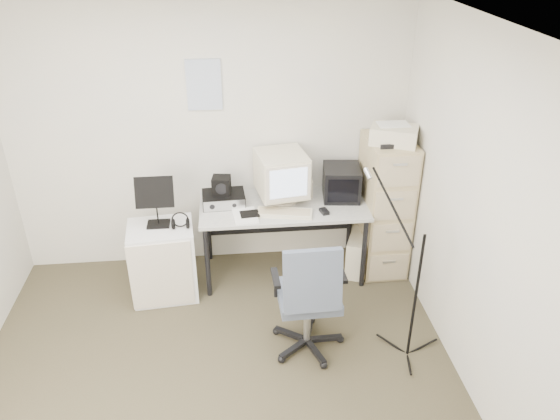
{
  "coord_description": "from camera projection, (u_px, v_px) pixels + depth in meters",
  "views": [
    {
      "loc": [
        0.16,
        -2.87,
        3.05
      ],
      "look_at": [
        0.55,
        0.95,
        0.95
      ],
      "focal_mm": 35.0,
      "sensor_mm": 36.0,
      "label": 1
    }
  ],
  "objects": [
    {
      "name": "radio_receiver",
      "position": [
        224.0,
        199.0,
        4.91
      ],
      "size": [
        0.39,
        0.29,
        0.11
      ],
      "primitive_type": "cube",
      "rotation": [
        0.0,
        0.0,
        0.05
      ],
      "color": "black",
      "rests_on": "desk"
    },
    {
      "name": "floor",
      "position": [
        218.0,
        391.0,
        3.96
      ],
      "size": [
        3.6,
        3.6,
        0.01
      ],
      "primitive_type": "cube",
      "color": "#3E3723",
      "rests_on": "ground"
    },
    {
      "name": "pc_tower",
      "position": [
        358.0,
        253.0,
        5.21
      ],
      "size": [
        0.32,
        0.44,
        0.38
      ],
      "primitive_type": "cube",
      "rotation": [
        0.0,
        0.0,
        -0.39
      ],
      "color": "beige",
      "rests_on": "floor"
    },
    {
      "name": "keyboard",
      "position": [
        284.0,
        213.0,
        4.76
      ],
      "size": [
        0.51,
        0.26,
        0.03
      ],
      "primitive_type": "cube",
      "rotation": [
        0.0,
        0.0,
        -0.19
      ],
      "color": "beige",
      "rests_on": "desk"
    },
    {
      "name": "ceiling",
      "position": [
        191.0,
        36.0,
        2.75
      ],
      "size": [
        3.6,
        3.6,
        0.01
      ],
      "primitive_type": "cube",
      "color": "white",
      "rests_on": "ground"
    },
    {
      "name": "mouse",
      "position": [
        324.0,
        211.0,
        4.78
      ],
      "size": [
        0.08,
        0.11,
        0.03
      ],
      "primitive_type": "cube",
      "rotation": [
        0.0,
        0.0,
        0.26
      ],
      "color": "black",
      "rests_on": "desk"
    },
    {
      "name": "wall_back",
      "position": [
        210.0,
        139.0,
        4.92
      ],
      "size": [
        3.6,
        0.02,
        2.5
      ],
      "primitive_type": "cube",
      "color": "beige",
      "rests_on": "ground"
    },
    {
      "name": "wall_right",
      "position": [
        488.0,
        230.0,
        3.52
      ],
      "size": [
        0.02,
        3.6,
        2.5
      ],
      "primitive_type": "cube",
      "color": "beige",
      "rests_on": "ground"
    },
    {
      "name": "side_cart",
      "position": [
        164.0,
        261.0,
        4.82
      ],
      "size": [
        0.59,
        0.49,
        0.69
      ],
      "primitive_type": "cube",
      "rotation": [
        0.0,
        0.0,
        0.09
      ],
      "color": "silver",
      "rests_on": "floor"
    },
    {
      "name": "office_chair",
      "position": [
        308.0,
        294.0,
        4.13
      ],
      "size": [
        0.61,
        0.61,
        1.03
      ],
      "primitive_type": "cube",
      "rotation": [
        0.0,
        0.0,
        0.03
      ],
      "color": "#414B5D",
      "rests_on": "floor"
    },
    {
      "name": "papers",
      "position": [
        245.0,
        215.0,
        4.73
      ],
      "size": [
        0.23,
        0.29,
        0.02
      ],
      "primitive_type": "cube",
      "rotation": [
        0.0,
        0.0,
        0.1
      ],
      "color": "white",
      "rests_on": "desk"
    },
    {
      "name": "desk_speaker",
      "position": [
        308.0,
        188.0,
        5.03
      ],
      "size": [
        0.09,
        0.09,
        0.16
      ],
      "primitive_type": "cube",
      "rotation": [
        0.0,
        0.0,
        -0.01
      ],
      "color": "beige",
      "rests_on": "desk"
    },
    {
      "name": "music_stand",
      "position": [
        156.0,
        201.0,
        4.58
      ],
      "size": [
        0.32,
        0.17,
        0.47
      ],
      "primitive_type": "cube",
      "rotation": [
        0.0,
        0.0,
        0.01
      ],
      "color": "black",
      "rests_on": "side_cart"
    },
    {
      "name": "mic_stand",
      "position": [
        418.0,
        279.0,
        3.95
      ],
      "size": [
        0.03,
        0.03,
        1.43
      ],
      "primitive_type": "cylinder",
      "rotation": [
        0.0,
        0.0,
        1.84
      ],
      "color": "black",
      "rests_on": "floor"
    },
    {
      "name": "wall_calendar",
      "position": [
        204.0,
        85.0,
        4.67
      ],
      "size": [
        0.3,
        0.02,
        0.44
      ],
      "primitive_type": "cube",
      "color": "white",
      "rests_on": "wall_back"
    },
    {
      "name": "crt_tv",
      "position": [
        341.0,
        182.0,
        4.99
      ],
      "size": [
        0.37,
        0.38,
        0.3
      ],
      "primitive_type": "cube",
      "rotation": [
        0.0,
        0.0,
        -0.12
      ],
      "color": "black",
      "rests_on": "desk"
    },
    {
      "name": "printer",
      "position": [
        394.0,
        135.0,
        4.66
      ],
      "size": [
        0.46,
        0.4,
        0.15
      ],
      "primitive_type": "cube",
      "rotation": [
        0.0,
        0.0,
        -0.4
      ],
      "color": "beige",
      "rests_on": "filing_cabinet"
    },
    {
      "name": "desk",
      "position": [
        283.0,
        239.0,
        5.1
      ],
      "size": [
        1.5,
        0.7,
        0.73
      ],
      "primitive_type": "cube",
      "color": "beige",
      "rests_on": "floor"
    },
    {
      "name": "headphones",
      "position": [
        180.0,
        223.0,
        4.62
      ],
      "size": [
        0.17,
        0.17,
        0.03
      ],
      "primitive_type": "torus",
      "rotation": [
        0.0,
        0.0,
        -0.07
      ],
      "color": "black",
      "rests_on": "side_cart"
    },
    {
      "name": "filing_cabinet",
      "position": [
        384.0,
        206.0,
        5.07
      ],
      "size": [
        0.4,
        0.6,
        1.3
      ],
      "primitive_type": "cube",
      "color": "tan",
      "rests_on": "floor"
    },
    {
      "name": "radio_speaker",
      "position": [
        221.0,
        185.0,
        4.85
      ],
      "size": [
        0.18,
        0.17,
        0.16
      ],
      "primitive_type": "cube",
      "rotation": [
        0.0,
        0.0,
        -0.14
      ],
      "color": "black",
      "rests_on": "radio_receiver"
    },
    {
      "name": "crt_monitor",
      "position": [
        281.0,
        178.0,
        4.88
      ],
      "size": [
        0.48,
        0.5,
        0.46
      ],
      "primitive_type": "cube",
      "rotation": [
        0.0,
        0.0,
        0.16
      ],
      "color": "beige",
      "rests_on": "desk"
    }
  ]
}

